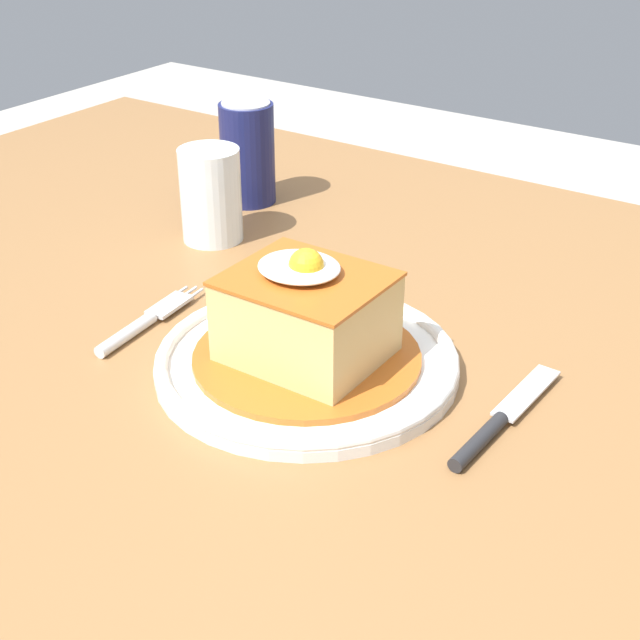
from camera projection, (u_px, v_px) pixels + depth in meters
dining_table at (321, 422)px, 0.87m from camera, size 1.49×1.00×0.72m
main_plate at (307, 361)px, 0.78m from camera, size 0.26×0.26×0.02m
sandwich_meal at (306, 321)px, 0.76m from camera, size 0.20×0.20×0.10m
fork at (141, 324)px, 0.84m from camera, size 0.03×0.14×0.01m
knife at (493, 427)px, 0.70m from camera, size 0.02×0.17×0.01m
soda_can at (248, 153)px, 1.10m from camera, size 0.07×0.07×0.12m
drinking_glass at (211, 201)px, 1.01m from camera, size 0.07×0.07×0.10m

